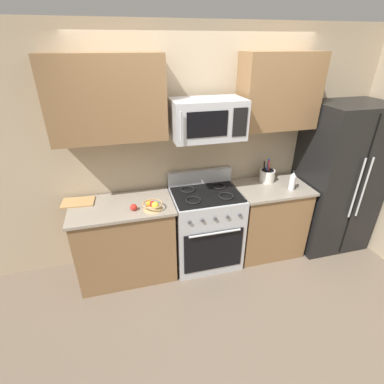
{
  "coord_description": "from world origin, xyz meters",
  "views": [
    {
      "loc": [
        -0.86,
        -2.04,
        2.4
      ],
      "look_at": [
        -0.2,
        0.49,
        1.03
      ],
      "focal_mm": 26.75,
      "sensor_mm": 36.0,
      "label": 1
    }
  ],
  "objects_px": {
    "microwave": "(208,119)",
    "cutting_board": "(78,202)",
    "apple_loose": "(134,207)",
    "refrigerator": "(337,179)",
    "utensil_crock": "(267,175)",
    "bottle_vinegar": "(292,181)",
    "range_oven": "(206,227)",
    "fruit_basket": "(153,206)"
  },
  "relations": [
    {
      "from": "microwave",
      "to": "apple_loose",
      "type": "height_order",
      "value": "microwave"
    },
    {
      "from": "microwave",
      "to": "apple_loose",
      "type": "relative_size",
      "value": 10.27
    },
    {
      "from": "microwave",
      "to": "cutting_board",
      "type": "relative_size",
      "value": 2.18
    },
    {
      "from": "bottle_vinegar",
      "to": "fruit_basket",
      "type": "bearing_deg",
      "value": -178.61
    },
    {
      "from": "microwave",
      "to": "apple_loose",
      "type": "xyz_separation_m",
      "value": [
        -0.8,
        -0.16,
        -0.79
      ]
    },
    {
      "from": "microwave",
      "to": "utensil_crock",
      "type": "distance_m",
      "value": 1.1
    },
    {
      "from": "microwave",
      "to": "cutting_board",
      "type": "height_order",
      "value": "microwave"
    },
    {
      "from": "range_oven",
      "to": "apple_loose",
      "type": "bearing_deg",
      "value": -170.49
    },
    {
      "from": "refrigerator",
      "to": "fruit_basket",
      "type": "xyz_separation_m",
      "value": [
        -2.29,
        -0.15,
        0.04
      ]
    },
    {
      "from": "range_oven",
      "to": "bottle_vinegar",
      "type": "height_order",
      "value": "bottle_vinegar"
    },
    {
      "from": "utensil_crock",
      "to": "fruit_basket",
      "type": "relative_size",
      "value": 1.4
    },
    {
      "from": "refrigerator",
      "to": "cutting_board",
      "type": "height_order",
      "value": "refrigerator"
    },
    {
      "from": "refrigerator",
      "to": "cutting_board",
      "type": "relative_size",
      "value": 5.59
    },
    {
      "from": "range_oven",
      "to": "refrigerator",
      "type": "height_order",
      "value": "refrigerator"
    },
    {
      "from": "apple_loose",
      "to": "utensil_crock",
      "type": "bearing_deg",
      "value": 9.83
    },
    {
      "from": "refrigerator",
      "to": "cutting_board",
      "type": "distance_m",
      "value": 3.04
    },
    {
      "from": "cutting_board",
      "to": "bottle_vinegar",
      "type": "xyz_separation_m",
      "value": [
        2.33,
        -0.29,
        0.1
      ]
    },
    {
      "from": "apple_loose",
      "to": "bottle_vinegar",
      "type": "relative_size",
      "value": 0.3
    },
    {
      "from": "cutting_board",
      "to": "bottle_vinegar",
      "type": "relative_size",
      "value": 1.42
    },
    {
      "from": "range_oven",
      "to": "utensil_crock",
      "type": "distance_m",
      "value": 0.97
    },
    {
      "from": "apple_loose",
      "to": "refrigerator",
      "type": "bearing_deg",
      "value": 2.71
    },
    {
      "from": "refrigerator",
      "to": "bottle_vinegar",
      "type": "bearing_deg",
      "value": -171.31
    },
    {
      "from": "refrigerator",
      "to": "range_oven",
      "type": "bearing_deg",
      "value": 179.41
    },
    {
      "from": "range_oven",
      "to": "bottle_vinegar",
      "type": "relative_size",
      "value": 4.73
    },
    {
      "from": "fruit_basket",
      "to": "apple_loose",
      "type": "distance_m",
      "value": 0.19
    },
    {
      "from": "microwave",
      "to": "bottle_vinegar",
      "type": "bearing_deg",
      "value": -8.83
    },
    {
      "from": "fruit_basket",
      "to": "apple_loose",
      "type": "bearing_deg",
      "value": 171.12
    },
    {
      "from": "cutting_board",
      "to": "bottle_vinegar",
      "type": "bearing_deg",
      "value": -7.12
    },
    {
      "from": "refrigerator",
      "to": "apple_loose",
      "type": "height_order",
      "value": "refrigerator"
    },
    {
      "from": "refrigerator",
      "to": "utensil_crock",
      "type": "bearing_deg",
      "value": 169.54
    },
    {
      "from": "fruit_basket",
      "to": "utensil_crock",
      "type": "bearing_deg",
      "value": 12.22
    },
    {
      "from": "fruit_basket",
      "to": "refrigerator",
      "type": "bearing_deg",
      "value": 3.65
    },
    {
      "from": "fruit_basket",
      "to": "cutting_board",
      "type": "distance_m",
      "value": 0.81
    },
    {
      "from": "utensil_crock",
      "to": "fruit_basket",
      "type": "height_order",
      "value": "utensil_crock"
    },
    {
      "from": "refrigerator",
      "to": "bottle_vinegar",
      "type": "height_order",
      "value": "refrigerator"
    },
    {
      "from": "microwave",
      "to": "bottle_vinegar",
      "type": "distance_m",
      "value": 1.22
    },
    {
      "from": "microwave",
      "to": "bottle_vinegar",
      "type": "height_order",
      "value": "microwave"
    },
    {
      "from": "microwave",
      "to": "bottle_vinegar",
      "type": "relative_size",
      "value": 3.09
    },
    {
      "from": "range_oven",
      "to": "microwave",
      "type": "distance_m",
      "value": 1.26
    },
    {
      "from": "refrigerator",
      "to": "cutting_board",
      "type": "xyz_separation_m",
      "value": [
        -3.04,
        0.18,
        0.01
      ]
    },
    {
      "from": "microwave",
      "to": "fruit_basket",
      "type": "bearing_deg",
      "value": -162.87
    },
    {
      "from": "microwave",
      "to": "cutting_board",
      "type": "distance_m",
      "value": 1.59
    }
  ]
}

